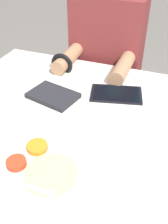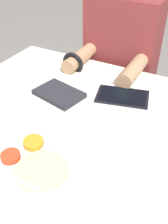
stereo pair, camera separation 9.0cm
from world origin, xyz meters
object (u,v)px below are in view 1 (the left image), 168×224
object	(u,v)px
thali_tray	(39,167)
person_diner	(105,80)
tablet_device	(116,94)
red_notebook	(53,96)

from	to	relation	value
thali_tray	person_diner	bearing A→B (deg)	93.45
thali_tray	tablet_device	distance (m)	0.48
thali_tray	red_notebook	xyz separation A→B (m)	(-0.13, 0.36, 0.00)
tablet_device	person_diner	xyz separation A→B (m)	(-0.16, 0.39, -0.18)
tablet_device	person_diner	size ratio (longest dim) A/B	0.19
thali_tray	tablet_device	xyz separation A→B (m)	(0.11, 0.47, -0.00)
red_notebook	thali_tray	bearing A→B (deg)	-70.15
thali_tray	person_diner	world-z (taller)	person_diner
thali_tray	red_notebook	bearing A→B (deg)	109.85
thali_tray	red_notebook	world-z (taller)	thali_tray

